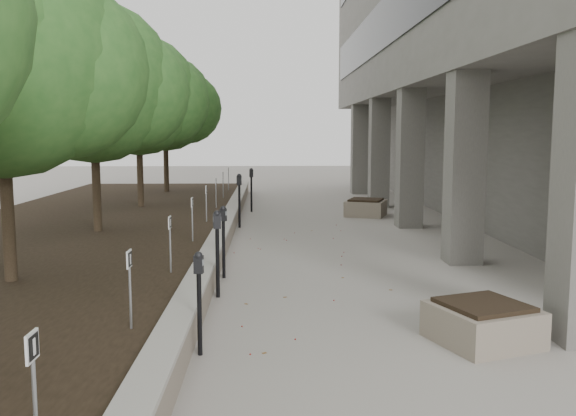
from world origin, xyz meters
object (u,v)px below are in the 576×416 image
object	(u,v)px
parking_meter_3	(224,242)
planter_back	(366,207)
crabapple_tree_5	(165,123)
parking_meter_2	(217,254)
parking_meter_4	(239,201)
parking_meter_5	(251,190)
crabapple_tree_4	(139,121)
planter_front	(483,323)
crabapple_tree_3	(94,117)
parking_meter_1	(199,304)
crabapple_tree_2	(2,108)

from	to	relation	value
parking_meter_3	planter_back	bearing A→B (deg)	86.09
crabapple_tree_5	parking_meter_2	size ratio (longest dim) A/B	3.70
parking_meter_4	parking_meter_5	bearing A→B (deg)	95.46
crabapple_tree_4	parking_meter_4	world-z (taller)	crabapple_tree_4
planter_front	planter_back	size ratio (longest dim) A/B	0.95
parking_meter_4	parking_meter_5	size ratio (longest dim) A/B	1.03
parking_meter_4	parking_meter_3	bearing A→B (deg)	-80.61
crabapple_tree_3	parking_meter_1	world-z (taller)	crabapple_tree_3
crabapple_tree_3	crabapple_tree_4	bearing A→B (deg)	90.00
parking_meter_4	parking_meter_5	xyz separation A→B (m)	(0.25, 3.59, -0.02)
crabapple_tree_3	parking_meter_2	xyz separation A→B (m)	(3.25, -4.64, -2.38)
parking_meter_1	parking_meter_2	distance (m)	2.70
crabapple_tree_4	parking_meter_2	world-z (taller)	crabapple_tree_4
parking_meter_1	parking_meter_4	bearing A→B (deg)	99.74
parking_meter_2	parking_meter_4	xyz separation A→B (m)	(0.00, 7.64, 0.05)
parking_meter_5	planter_front	size ratio (longest dim) A/B	1.32
parking_meter_1	planter_front	size ratio (longest dim) A/B	1.12
crabapple_tree_2	crabapple_tree_3	world-z (taller)	same
crabapple_tree_2	parking_meter_1	bearing A→B (deg)	-35.68
crabapple_tree_4	crabapple_tree_3	bearing A→B (deg)	-90.00
crabapple_tree_5	planter_front	distance (m)	18.57
parking_meter_1	planter_front	bearing A→B (deg)	14.96
crabapple_tree_3	parking_meter_2	bearing A→B (deg)	-54.98
crabapple_tree_4	planter_back	world-z (taller)	crabapple_tree_4
parking_meter_3	parking_meter_5	size ratio (longest dim) A/B	0.90
parking_meter_5	planter_back	xyz separation A→B (m)	(3.82, -1.17, -0.48)
crabapple_tree_3	parking_meter_4	xyz separation A→B (m)	(3.25, 3.00, -2.33)
crabapple_tree_3	parking_meter_4	world-z (taller)	crabapple_tree_3
crabapple_tree_2	crabapple_tree_5	distance (m)	15.00
crabapple_tree_4	parking_meter_2	xyz separation A→B (m)	(3.25, -9.64, -2.38)
crabapple_tree_4	planter_front	size ratio (longest dim) A/B	4.67
parking_meter_3	parking_meter_2	bearing A→B (deg)	-68.77
crabapple_tree_4	parking_meter_2	distance (m)	10.45
crabapple_tree_4	parking_meter_5	xyz separation A→B (m)	(3.50, 1.59, -2.35)
parking_meter_5	planter_back	world-z (taller)	parking_meter_5
crabapple_tree_3	crabapple_tree_2	bearing A→B (deg)	-90.00
crabapple_tree_2	parking_meter_3	world-z (taller)	crabapple_tree_2
parking_meter_1	planter_back	xyz separation A→B (m)	(4.07, 12.75, -0.37)
crabapple_tree_5	parking_meter_4	xyz separation A→B (m)	(3.25, -7.00, -2.33)
parking_meter_5	planter_back	size ratio (longest dim) A/B	1.25
parking_meter_3	parking_meter_5	distance (m)	9.85
crabapple_tree_5	parking_meter_5	bearing A→B (deg)	-44.24
crabapple_tree_4	parking_meter_3	xyz separation A→B (m)	(3.25, -8.26, -2.43)
planter_back	parking_meter_5	bearing A→B (deg)	162.92
parking_meter_2	parking_meter_4	distance (m)	7.64
crabapple_tree_5	parking_meter_4	distance (m)	8.06
parking_meter_5	planter_back	distance (m)	4.03
parking_meter_5	crabapple_tree_5	bearing A→B (deg)	126.18
crabapple_tree_2	parking_meter_3	size ratio (longest dim) A/B	3.94
parking_meter_5	planter_front	world-z (taller)	parking_meter_5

